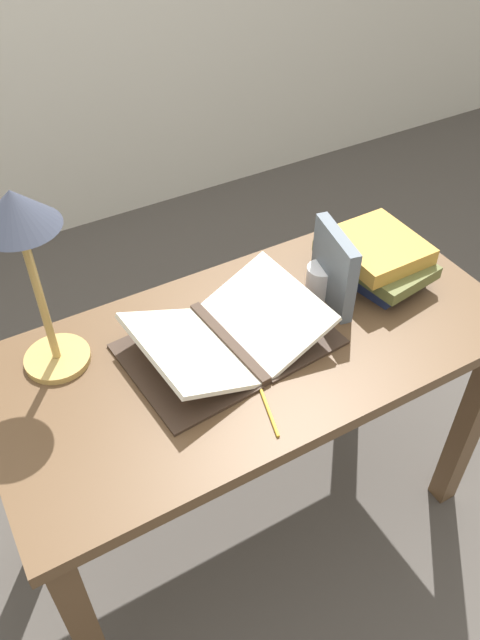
{
  "coord_description": "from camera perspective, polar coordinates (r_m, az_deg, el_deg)",
  "views": [
    {
      "loc": [
        -0.54,
        -0.88,
        1.8
      ],
      "look_at": [
        -0.04,
        0.01,
        0.84
      ],
      "focal_mm": 35.0,
      "sensor_mm": 36.0,
      "label": 1
    }
  ],
  "objects": [
    {
      "name": "reading_lamp",
      "position": [
        1.27,
        -19.24,
        7.12
      ],
      "size": [
        0.16,
        0.16,
        0.45
      ],
      "color": "tan",
      "rests_on": "reading_desk"
    },
    {
      "name": "book_stack_tall",
      "position": [
        1.65,
        12.29,
        5.62
      ],
      "size": [
        0.22,
        0.31,
        0.11
      ],
      "color": "#1E284C",
      "rests_on": "reading_desk"
    },
    {
      "name": "open_book",
      "position": [
        1.44,
        -1.06,
        -1.53
      ],
      "size": [
        0.5,
        0.35,
        0.1
      ],
      "rotation": [
        0.0,
        0.0,
        0.09
      ],
      "color": "#38281E",
      "rests_on": "reading_desk"
    },
    {
      "name": "coffee_mug",
      "position": [
        1.58,
        7.43,
        3.64
      ],
      "size": [
        0.1,
        0.07,
        0.08
      ],
      "rotation": [
        0.0,
        0.0,
        6.19
      ],
      "color": "white",
      "rests_on": "reading_desk"
    },
    {
      "name": "ground_plane",
      "position": [
        2.07,
        1.0,
        -17.03
      ],
      "size": [
        12.0,
        12.0,
        0.0
      ],
      "primitive_type": "plane",
      "color": "#47423D"
    },
    {
      "name": "pencil",
      "position": [
        1.33,
        2.61,
        -8.21
      ],
      "size": [
        0.04,
        0.14,
        0.01
      ],
      "rotation": [
        0.0,
        0.0,
        -0.26
      ],
      "color": "gold",
      "rests_on": "reading_desk"
    },
    {
      "name": "book_standing_upright",
      "position": [
        1.53,
        8.58,
        4.71
      ],
      "size": [
        0.07,
        0.19,
        0.2
      ],
      "rotation": [
        0.0,
        0.0,
        -0.19
      ],
      "color": "slate",
      "rests_on": "reading_desk"
    },
    {
      "name": "reading_desk",
      "position": [
        1.56,
        1.28,
        -5.3
      ],
      "size": [
        1.24,
        0.6,
        0.76
      ],
      "color": "brown",
      "rests_on": "ground_plane"
    }
  ]
}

